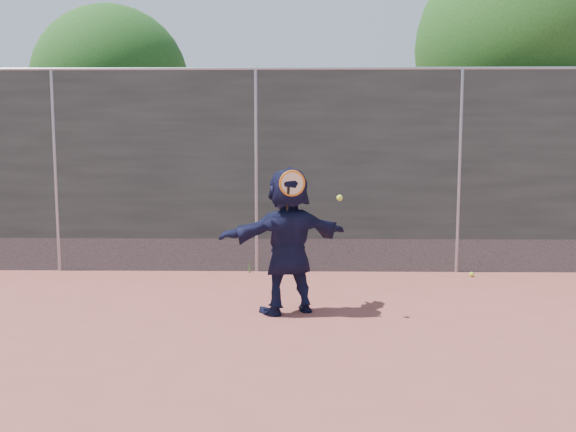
{
  "coord_description": "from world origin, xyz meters",
  "views": [
    {
      "loc": [
        0.65,
        -6.01,
        2.0
      ],
      "look_at": [
        0.52,
        1.22,
        1.12
      ],
      "focal_mm": 40.0,
      "sensor_mm": 36.0,
      "label": 1
    }
  ],
  "objects": [
    {
      "name": "tree_right",
      "position": [
        4.68,
        5.75,
        3.49
      ],
      "size": [
        3.78,
        3.6,
        5.39
      ],
      "color": "#382314",
      "rests_on": "ground"
    },
    {
      "name": "swing_action",
      "position": [
        0.62,
        1.02,
        1.47
      ],
      "size": [
        0.7,
        0.13,
        0.51
      ],
      "color": "#CD6A13",
      "rests_on": "ground"
    },
    {
      "name": "tree_left",
      "position": [
        -2.85,
        6.55,
        2.94
      ],
      "size": [
        3.15,
        3.0,
        4.53
      ],
      "color": "#382314",
      "rests_on": "ground"
    },
    {
      "name": "ball_ground",
      "position": [
        3.15,
        3.17,
        0.03
      ],
      "size": [
        0.07,
        0.07,
        0.07
      ],
      "primitive_type": "sphere",
      "color": "#C4E132",
      "rests_on": "ground"
    },
    {
      "name": "weed_clump",
      "position": [
        0.29,
        3.38,
        0.13
      ],
      "size": [
        0.68,
        0.07,
        0.3
      ],
      "color": "#387226",
      "rests_on": "ground"
    },
    {
      "name": "fence",
      "position": [
        -0.0,
        3.5,
        1.58
      ],
      "size": [
        20.0,
        0.06,
        3.03
      ],
      "color": "#38423D",
      "rests_on": "ground"
    },
    {
      "name": "player",
      "position": [
        0.52,
        1.22,
        0.84
      ],
      "size": [
        1.62,
        1.09,
        1.68
      ],
      "primitive_type": "imported",
      "rotation": [
        0.0,
        0.0,
        3.56
      ],
      "color": "#121533",
      "rests_on": "ground"
    },
    {
      "name": "ground",
      "position": [
        0.0,
        0.0,
        0.0
      ],
      "size": [
        80.0,
        80.0,
        0.0
      ],
      "primitive_type": "plane",
      "color": "#9E4C42",
      "rests_on": "ground"
    }
  ]
}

